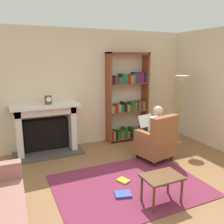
% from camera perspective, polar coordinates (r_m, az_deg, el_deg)
% --- Properties ---
extents(ground, '(14.00, 14.00, 0.00)m').
position_cam_1_polar(ground, '(3.93, 6.32, -18.95)').
color(ground, olive).
extents(back_wall, '(5.60, 0.10, 2.70)m').
position_cam_1_polar(back_wall, '(5.72, -6.60, 5.60)').
color(back_wall, beige).
rests_on(back_wall, ground).
extents(side_wall_right, '(0.10, 5.20, 2.70)m').
position_cam_1_polar(side_wall_right, '(6.06, 22.38, 5.12)').
color(side_wall_right, beige).
rests_on(side_wall_right, ground).
extents(area_rug, '(2.40, 1.80, 0.01)m').
position_cam_1_polar(area_rug, '(4.15, 4.11, -16.95)').
color(area_rug, maroon).
rests_on(area_rug, ground).
extents(fireplace, '(1.44, 0.64, 1.11)m').
position_cam_1_polar(fireplace, '(5.41, -15.38, -3.49)').
color(fireplace, '#4C4742').
rests_on(fireplace, ground).
extents(mantel_clock, '(0.14, 0.14, 0.18)m').
position_cam_1_polar(mantel_clock, '(5.19, -14.90, 2.78)').
color(mantel_clock, brown).
rests_on(mantel_clock, fireplace).
extents(bookshelf, '(1.07, 0.32, 2.18)m').
position_cam_1_polar(bookshelf, '(5.98, 3.74, 2.88)').
color(bookshelf, brown).
rests_on(bookshelf, ground).
extents(armchair_reading, '(0.76, 0.74, 0.97)m').
position_cam_1_polar(armchair_reading, '(4.94, 10.74, -6.77)').
color(armchair_reading, '#331E14').
rests_on(armchair_reading, ground).
extents(seated_reader, '(0.43, 0.58, 1.14)m').
position_cam_1_polar(seated_reader, '(4.96, 9.84, -4.28)').
color(seated_reader, silver).
rests_on(seated_reader, ground).
extents(side_table, '(0.56, 0.39, 0.42)m').
position_cam_1_polar(side_table, '(3.63, 11.78, -15.53)').
color(side_table, brown).
rests_on(side_table, ground).
extents(scattered_books, '(0.45, 0.62, 0.04)m').
position_cam_1_polar(scattered_books, '(3.99, 2.64, -17.83)').
color(scattered_books, gold).
rests_on(scattered_books, area_rug).
extents(floor_lamp, '(0.32, 0.32, 1.65)m').
position_cam_1_polar(floor_lamp, '(5.88, 16.13, 5.85)').
color(floor_lamp, '#B7933F').
rests_on(floor_lamp, ground).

